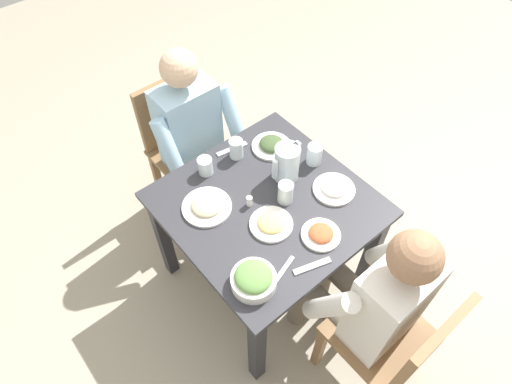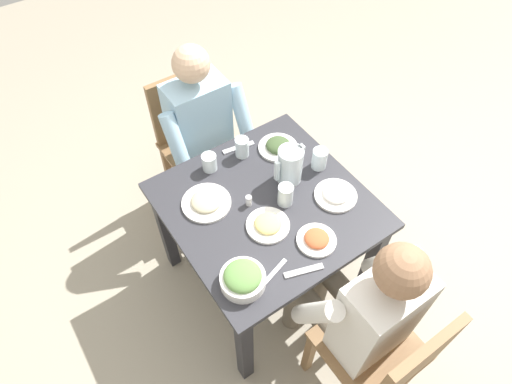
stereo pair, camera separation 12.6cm
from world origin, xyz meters
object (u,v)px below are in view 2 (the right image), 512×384
Objects in this scene: water_pitcher at (290,165)px; salad_bowl at (243,278)px; diner_near at (208,139)px; salt_shaker at (249,201)px; chair_far at (386,358)px; plate_yoghurt at (336,194)px; water_glass_by_pitcher at (209,162)px; diner_far at (359,305)px; water_glass_far_left at (320,159)px; plate_fries at (268,224)px; plate_dolmas at (278,146)px; water_glass_near_left at (285,195)px; dining_table at (266,218)px; plate_beans at (206,202)px; water_glass_near_right at (242,147)px; chair_near at (193,136)px; plate_rice_curry at (317,239)px.

water_pitcher is 1.02× the size of salad_bowl.
diner_near reaches higher than salt_shaker.
chair_far is 4.56× the size of water_pitcher.
plate_yoghurt is (-0.26, 0.74, 0.10)m from diner_near.
water_glass_by_pitcher is at bearing -83.03° from salt_shaker.
diner_far is 0.72m from water_glass_far_left.
chair_far reaches higher than plate_fries.
diner_far reaches higher than chair_far.
chair_far is 16.04× the size of salt_shaker.
diner_near is at bearing -56.43° from plate_dolmas.
water_glass_by_pitcher is (0.16, -1.13, 0.27)m from chair_far.
plate_yoghurt is 1.83× the size of water_glass_near_left.
plate_fries is (0.07, 0.11, 0.13)m from dining_table.
salad_bowl is 0.73m from water_glass_far_left.
dining_table is at bearing 20.22° from water_pitcher.
salt_shaker is at bearing 4.88° from water_pitcher.
dining_table is 3.87× the size of plate_beans.
water_glass_near_right is at bearing -91.29° from chair_far.
diner_near reaches higher than water_glass_near_left.
salad_bowl is 1.78× the size of water_glass_near_right.
plate_fries is (0.12, -0.69, 0.24)m from chair_far.
chair_near is at bearing -86.74° from water_glass_near_left.
salt_shaker is at bearing -68.45° from plate_rice_curry.
plate_dolmas reaches higher than plate_beans.
water_glass_far_left is at bearing 173.67° from water_pitcher.
plate_rice_curry is 0.25m from water_glass_near_left.
diner_near is 13.06× the size of water_glass_by_pitcher.
plate_rice_curry is 0.86× the size of plate_dolmas.
diner_far is 5.78× the size of plate_yoghurt.
plate_rice_curry is at bearing 86.86° from water_glass_near_left.
water_glass_near_left is 0.42m from water_glass_by_pitcher.
plate_dolmas is 3.76× the size of salt_shaker.
plate_beans is 0.35m from water_glass_near_right.
plate_dolmas is (-0.20, -1.05, 0.25)m from chair_far.
dining_table is 0.77× the size of diner_far.
diner_far is at bearing 103.78° from plate_fries.
water_pitcher is (-0.12, -0.86, 0.32)m from chair_far.
diner_far reaches higher than water_glass_far_left.
diner_far is 13.06× the size of water_glass_by_pitcher.
chair_far is at bearing 88.92° from plate_rice_curry.
plate_beans is (0.28, -0.75, 0.10)m from diner_far.
diner_near is 1.19m from diner_far.
plate_yoghurt is at bearing 173.48° from plate_fries.
plate_beans is 0.37m from water_glass_near_left.
plate_yoghurt is at bearing 109.62° from diner_near.
salad_bowl is 0.30m from plate_fries.
plate_dolmas reaches higher than dining_table.
plate_beans is at bearing 28.74° from water_glass_near_right.
water_pitcher is 1.81× the size of water_glass_near_right.
plate_yoghurt is at bearing 105.62° from chair_near.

